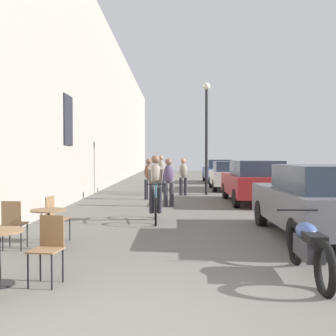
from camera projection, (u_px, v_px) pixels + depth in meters
building_facade_left at (85, 92)px, 17.68m from camera, size 0.54×68.00×8.98m
cafe_chair_near_toward_street at (48, 245)px, 5.35m from camera, size 0.44×0.44×0.89m
cafe_table_mid at (49, 220)px, 7.33m from camera, size 0.64×0.64×0.72m
cafe_chair_mid_toward_street at (14, 221)px, 7.27m from camera, size 0.39×0.39×0.89m
cafe_chair_mid_toward_wall at (55, 215)px, 7.99m from camera, size 0.44×0.44×0.89m
cyclist_on_bicycle at (155, 190)px, 10.52m from camera, size 0.52×1.76×1.74m
pedestrian_near at (169, 180)px, 13.59m from camera, size 0.35×0.26×1.61m
pedestrian_mid at (149, 176)px, 15.85m from camera, size 0.35×0.25×1.60m
pedestrian_far at (183, 175)px, 17.47m from camera, size 0.35×0.25×1.59m
pedestrian_furthest at (161, 172)px, 18.91m from camera, size 0.35×0.25×1.72m
street_lamp at (206, 124)px, 17.76m from camera, size 0.32×0.32×4.90m
parked_car_nearest at (317, 200)px, 8.30m from camera, size 1.80×4.24×1.51m
parked_car_second at (254, 181)px, 14.57m from camera, size 1.84×4.32×1.53m
parked_car_third at (228, 175)px, 20.39m from camera, size 1.79×4.08×1.44m
parked_car_fourth at (218, 171)px, 26.21m from camera, size 1.77×4.16×1.48m
parked_motorcycle at (309, 248)px, 5.64m from camera, size 0.62×2.15×0.92m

